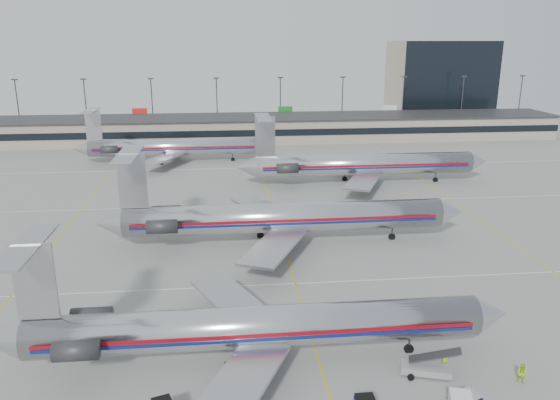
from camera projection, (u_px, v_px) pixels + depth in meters
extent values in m
plane|color=gray|center=(310.00, 330.00, 50.37)|extent=(260.00, 260.00, 0.00)
cube|color=silver|center=(295.00, 283.00, 59.90)|extent=(160.00, 0.15, 0.02)
cube|color=gray|center=(252.00, 129.00, 142.92)|extent=(160.00, 16.00, 6.00)
cube|color=black|center=(254.00, 133.00, 135.14)|extent=(160.00, 0.20, 1.60)
cube|color=#2D2D30|center=(252.00, 117.00, 142.03)|extent=(162.00, 17.00, 0.30)
cylinder|color=#38383D|center=(18.00, 108.00, 148.73)|extent=(0.30, 0.30, 15.00)
cube|color=#2D2D30|center=(14.00, 80.00, 146.56)|extent=(1.60, 0.40, 0.35)
cylinder|color=#38383D|center=(86.00, 107.00, 150.51)|extent=(0.30, 0.30, 15.00)
cube|color=#2D2D30|center=(83.00, 79.00, 148.34)|extent=(1.60, 0.40, 0.35)
cylinder|color=#38383D|center=(152.00, 106.00, 152.30)|extent=(0.30, 0.30, 15.00)
cube|color=#2D2D30|center=(150.00, 79.00, 150.13)|extent=(1.60, 0.40, 0.35)
cylinder|color=#38383D|center=(217.00, 106.00, 154.08)|extent=(0.30, 0.30, 15.00)
cube|color=#2D2D30|center=(216.00, 78.00, 151.91)|extent=(1.60, 0.40, 0.35)
cylinder|color=#38383D|center=(280.00, 105.00, 155.87)|extent=(0.30, 0.30, 15.00)
cube|color=#2D2D30|center=(280.00, 78.00, 153.70)|extent=(1.60, 0.40, 0.35)
cylinder|color=#38383D|center=(342.00, 104.00, 157.65)|extent=(0.30, 0.30, 15.00)
cube|color=#2D2D30|center=(343.00, 77.00, 155.48)|extent=(1.60, 0.40, 0.35)
cylinder|color=#38383D|center=(403.00, 103.00, 159.44)|extent=(0.30, 0.30, 15.00)
cube|color=#2D2D30|center=(404.00, 77.00, 157.26)|extent=(1.60, 0.40, 0.35)
cylinder|color=#38383D|center=(462.00, 103.00, 161.22)|extent=(0.30, 0.30, 15.00)
cube|color=#2D2D30|center=(464.00, 76.00, 159.05)|extent=(1.60, 0.40, 0.35)
cylinder|color=#38383D|center=(520.00, 102.00, 163.01)|extent=(0.30, 0.30, 15.00)
cube|color=#2D2D30|center=(523.00, 76.00, 160.83)|extent=(1.60, 0.40, 0.35)
cube|color=tan|center=(439.00, 81.00, 174.94)|extent=(30.00, 20.00, 25.00)
cylinder|color=silver|center=(258.00, 327.00, 44.64)|extent=(36.85, 3.41, 3.41)
cone|color=silver|center=(490.00, 314.00, 46.61)|extent=(2.95, 3.41, 3.41)
cone|color=#ACACB1|center=(2.00, 340.00, 42.65)|extent=(3.32, 3.41, 3.41)
cube|color=maroon|center=(260.00, 336.00, 42.97)|extent=(35.01, 0.05, 0.32)
cube|color=navy|center=(260.00, 340.00, 43.07)|extent=(35.01, 0.05, 0.26)
cube|color=#ACACB1|center=(234.00, 301.00, 50.87)|extent=(8.57, 12.49, 0.29)
cube|color=#ACACB1|center=(239.00, 386.00, 38.57)|extent=(8.57, 12.49, 0.29)
cube|color=#ACACB1|center=(35.00, 282.00, 41.57)|extent=(3.13, 0.23, 6.26)
cube|color=#ACACB1|center=(26.00, 246.00, 40.70)|extent=(2.21, 9.67, 0.17)
cylinder|color=#2D2D30|center=(92.00, 316.00, 45.69)|extent=(3.32, 1.57, 1.57)
cylinder|color=#2D2D30|center=(76.00, 351.00, 40.69)|extent=(3.32, 1.57, 1.57)
cylinder|color=#2D2D30|center=(409.00, 344.00, 46.62)|extent=(0.18, 0.18, 1.52)
cylinder|color=#2D2D30|center=(226.00, 370.00, 42.96)|extent=(0.18, 0.18, 1.52)
cylinder|color=#2D2D30|center=(225.00, 341.00, 47.18)|extent=(0.18, 0.18, 1.52)
cylinder|color=black|center=(409.00, 349.00, 46.75)|extent=(0.83, 0.28, 0.83)
cylinder|color=silver|center=(285.00, 217.00, 70.56)|extent=(41.08, 3.80, 3.80)
cone|color=silver|center=(450.00, 212.00, 72.76)|extent=(3.29, 3.80, 3.80)
cone|color=#ACACB1|center=(108.00, 223.00, 68.34)|extent=(3.70, 3.80, 3.80)
cube|color=maroon|center=(287.00, 221.00, 68.70)|extent=(39.02, 0.05, 0.36)
cube|color=navy|center=(287.00, 224.00, 68.81)|extent=(39.02, 0.05, 0.29)
cube|color=#ACACB1|center=(265.00, 209.00, 77.50)|extent=(9.55, 13.92, 0.33)
cube|color=#ACACB1|center=(275.00, 246.00, 63.80)|extent=(9.55, 13.92, 0.33)
cube|color=#ACACB1|center=(132.00, 181.00, 67.14)|extent=(3.49, 0.26, 6.98)
cube|color=#ACACB1|center=(128.00, 155.00, 66.17)|extent=(2.46, 10.78, 0.18)
cylinder|color=#2D2D30|center=(167.00, 212.00, 71.73)|extent=(3.70, 1.75, 1.75)
cylinder|color=#2D2D30|center=(162.00, 227.00, 66.16)|extent=(3.70, 1.75, 1.75)
cylinder|color=#2D2D30|center=(392.00, 233.00, 72.77)|extent=(0.21, 0.21, 1.69)
cylinder|color=#2D2D30|center=(263.00, 245.00, 68.69)|extent=(0.21, 0.21, 1.69)
cylinder|color=#2D2D30|center=(260.00, 232.00, 73.39)|extent=(0.21, 0.21, 1.69)
cylinder|color=black|center=(392.00, 237.00, 72.91)|extent=(0.92, 0.31, 0.92)
cylinder|color=silver|center=(365.00, 164.00, 99.80)|extent=(39.78, 3.87, 3.87)
cone|color=silver|center=(478.00, 162.00, 101.94)|extent=(3.35, 3.87, 3.87)
cone|color=#ACACB1|center=(246.00, 167.00, 97.64)|extent=(3.77, 3.87, 3.87)
cube|color=maroon|center=(368.00, 166.00, 97.90)|extent=(37.79, 0.05, 0.37)
cube|color=navy|center=(368.00, 168.00, 98.02)|extent=(37.79, 0.05, 0.29)
cube|color=#ACACB1|center=(345.00, 162.00, 106.87)|extent=(9.74, 14.19, 0.34)
cube|color=#ACACB1|center=(364.00, 180.00, 92.91)|extent=(9.74, 14.19, 0.34)
cube|color=#ACACB1|center=(265.00, 136.00, 96.41)|extent=(3.56, 0.26, 7.12)
cube|color=#ACACB1|center=(263.00, 117.00, 95.42)|extent=(2.51, 10.99, 0.19)
cylinder|color=#2D2D30|center=(284.00, 161.00, 101.10)|extent=(3.77, 1.78, 1.78)
cylinder|color=#2D2D30|center=(288.00, 168.00, 95.41)|extent=(3.77, 1.78, 1.78)
cylinder|color=#2D2D30|center=(436.00, 177.00, 101.95)|extent=(0.21, 0.21, 1.73)
cylinder|color=#2D2D30|center=(351.00, 183.00, 97.89)|extent=(0.21, 0.21, 1.73)
cylinder|color=#2D2D30|center=(345.00, 176.00, 102.68)|extent=(0.21, 0.21, 1.73)
cylinder|color=black|center=(435.00, 180.00, 102.09)|extent=(0.94, 0.31, 0.94)
cylinder|color=silver|center=(175.00, 147.00, 117.34)|extent=(36.08, 3.51, 3.51)
cone|color=silver|center=(265.00, 145.00, 119.28)|extent=(3.04, 3.51, 3.51)
cone|color=#ACACB1|center=(80.00, 149.00, 115.39)|extent=(3.42, 3.51, 3.51)
cube|color=maroon|center=(174.00, 148.00, 115.62)|extent=(34.28, 0.05, 0.33)
cube|color=navy|center=(174.00, 150.00, 115.73)|extent=(34.28, 0.05, 0.27)
cube|color=#ACACB1|center=(169.00, 146.00, 123.76)|extent=(8.83, 12.87, 0.30)
cube|color=#ACACB1|center=(163.00, 158.00, 111.09)|extent=(8.83, 12.87, 0.30)
cube|color=#ACACB1|center=(93.00, 125.00, 114.27)|extent=(3.23, 0.24, 6.46)
cube|color=#ACACB1|center=(91.00, 111.00, 113.38)|extent=(2.28, 9.97, 0.17)
cylinder|color=#2D2D30|center=(114.00, 145.00, 118.52)|extent=(3.42, 1.61, 1.61)
cylinder|color=#2D2D30|center=(109.00, 149.00, 113.37)|extent=(3.42, 1.61, 1.61)
cylinder|color=#2D2D30|center=(233.00, 157.00, 119.29)|extent=(0.19, 0.19, 1.57)
cylinder|color=#2D2D30|center=(161.00, 161.00, 115.62)|extent=(0.19, 0.19, 1.57)
cylinder|color=#2D2D30|center=(163.00, 157.00, 119.96)|extent=(0.19, 0.19, 1.57)
cylinder|color=black|center=(233.00, 159.00, 119.42)|extent=(0.85, 0.28, 0.85)
cube|color=black|center=(365.00, 398.00, 37.74)|extent=(1.32, 1.09, 0.09)
cube|color=gray|center=(466.00, 396.00, 39.27)|extent=(2.51, 2.19, 0.07)
cube|color=gray|center=(426.00, 369.00, 43.55)|extent=(4.16, 2.51, 0.54)
cube|color=#2D2D30|center=(435.00, 355.00, 43.25)|extent=(4.09, 2.11, 1.40)
cylinder|color=black|center=(440.00, 366.00, 44.32)|extent=(0.54, 0.17, 0.54)
cylinder|color=black|center=(446.00, 375.00, 43.18)|extent=(0.54, 0.17, 0.54)
cylinder|color=black|center=(406.00, 369.00, 44.04)|extent=(0.54, 0.17, 0.54)
cylinder|color=black|center=(411.00, 377.00, 42.90)|extent=(0.54, 0.17, 0.54)
imported|color=#ACE215|center=(445.00, 361.00, 44.14)|extent=(0.72, 0.67, 1.66)
imported|color=#A1D714|center=(522.00, 374.00, 42.41)|extent=(1.02, 1.01, 1.66)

